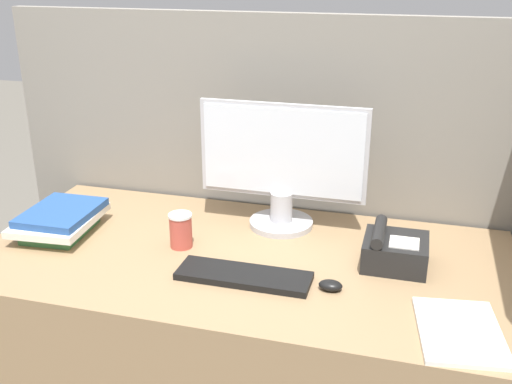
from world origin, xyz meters
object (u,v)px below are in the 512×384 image
object	(u,v)px
keyboard	(244,276)
desk_telephone	(394,250)
mouse	(331,285)
coffee_cup	(181,230)
monitor	(282,169)
book_stack	(60,220)

from	to	relation	value
keyboard	desk_telephone	distance (m)	0.46
mouse	coffee_cup	xyz separation A→B (m)	(-0.50, 0.14, 0.04)
monitor	coffee_cup	bearing A→B (deg)	-138.16
mouse	book_stack	distance (m)	0.94
coffee_cup	book_stack	distance (m)	0.43
monitor	keyboard	size ratio (longest dim) A/B	1.45
keyboard	book_stack	size ratio (longest dim) A/B	1.23
desk_telephone	mouse	bearing A→B (deg)	-128.84
mouse	desk_telephone	distance (m)	0.25
monitor	mouse	xyz separation A→B (m)	(0.23, -0.38, -0.19)
book_stack	desk_telephone	size ratio (longest dim) A/B	1.68
monitor	book_stack	xyz separation A→B (m)	(-0.70, -0.25, -0.16)
mouse	coffee_cup	world-z (taller)	coffee_cup
book_stack	desk_telephone	xyz separation A→B (m)	(1.08, 0.07, 0.00)
desk_telephone	coffee_cup	bearing A→B (deg)	-175.05
coffee_cup	desk_telephone	xyz separation A→B (m)	(0.66, 0.06, -0.01)
mouse	desk_telephone	xyz separation A→B (m)	(0.16, 0.20, 0.03)
monitor	mouse	distance (m)	0.48
monitor	book_stack	distance (m)	0.76
coffee_cup	keyboard	bearing A→B (deg)	-30.08
monitor	mouse	size ratio (longest dim) A/B	8.46
desk_telephone	keyboard	bearing A→B (deg)	-153.55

